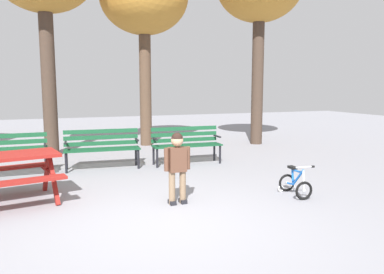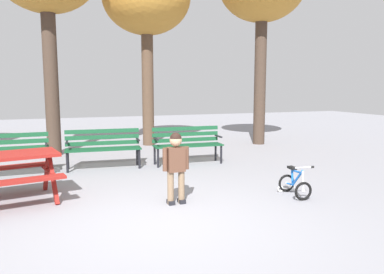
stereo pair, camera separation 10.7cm
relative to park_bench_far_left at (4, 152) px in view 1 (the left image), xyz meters
name	(u,v)px [view 1 (the left image)]	position (x,y,z in m)	size (l,w,h in m)	color
ground	(165,223)	(2.21, -3.58, -0.51)	(36.00, 36.00, 0.00)	gray
park_bench_far_left	(4,152)	(0.00, 0.00, 0.00)	(1.61, 0.48, 0.85)	#144728
park_bench_left	(102,145)	(1.91, 0.13, 0.00)	(1.63, 0.57, 0.85)	#144728
park_bench_right	(186,142)	(3.81, -0.01, 0.00)	(1.62, 0.53, 0.85)	#144728
child_standing	(177,162)	(2.64, -2.83, 0.14)	(0.42, 0.19, 1.10)	#7F664C
kids_bicycle	(295,183)	(4.59, -3.10, -0.31)	(0.40, 0.58, 0.54)	black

